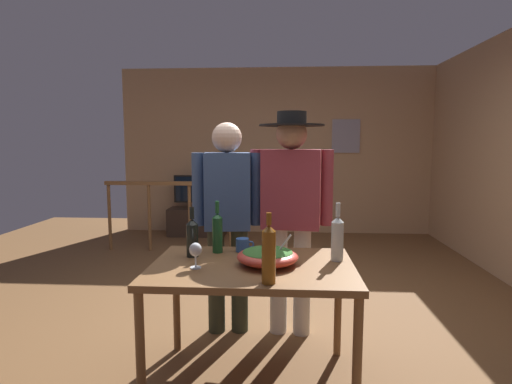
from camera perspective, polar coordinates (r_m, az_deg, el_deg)
name	(u,v)px	position (r m, az deg, el deg)	size (l,w,h in m)	color
ground_plane	(269,315)	(3.74, 1.84, -16.40)	(8.79, 8.79, 0.00)	brown
back_wall	(277,151)	(6.82, 2.82, 5.57)	(5.01, 0.10, 2.65)	tan
framed_picture	(346,136)	(6.83, 12.18, 7.47)	(0.44, 0.03, 0.53)	gray
stair_railing	(220,207)	(5.61, -4.93, -2.04)	(2.31, 0.10, 1.00)	brown
tv_console	(197,222)	(6.73, -8.02, -4.03)	(0.90, 0.40, 0.43)	#38281E
flat_screen_tv	(196,189)	(6.62, -8.15, 0.35)	(0.70, 0.12, 0.53)	black
serving_table	(252,277)	(2.54, -0.52, -11.51)	(1.21, 0.83, 0.75)	brown
salad_bowl	(268,256)	(2.50, 1.60, -8.69)	(0.37, 0.37, 0.19)	#CC3D2D
wine_glass	(195,251)	(2.45, -8.27, -7.95)	(0.07, 0.07, 0.15)	silver
wine_bottle_amber	(269,253)	(2.16, 1.75, -8.37)	(0.07, 0.07, 0.37)	brown
wine_bottle_clear	(337,237)	(2.61, 11.05, -6.12)	(0.08, 0.08, 0.36)	silver
wine_bottle_green	(217,232)	(2.76, -5.29, -5.44)	(0.07, 0.07, 0.34)	#1E5628
wine_bottle_dark	(192,237)	(2.69, -8.70, -6.06)	(0.08, 0.08, 0.32)	black
mug_blue	(243,245)	(2.80, -1.83, -7.23)	(0.12, 0.09, 0.09)	#3866B2
person_standing_left	(227,212)	(3.18, -3.92, -2.73)	(0.53, 0.26, 1.62)	#2D3323
person_standing_right	(291,202)	(3.14, 4.80, -1.38)	(0.62, 0.48, 1.70)	beige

